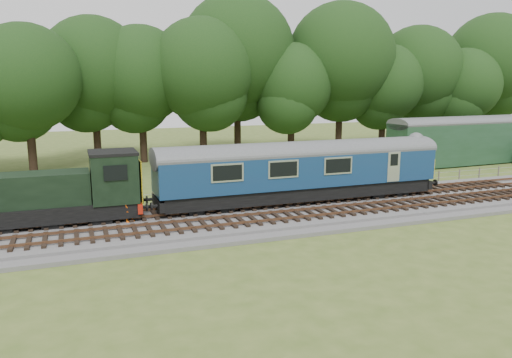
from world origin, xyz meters
name	(u,v)px	position (x,y,z in m)	size (l,w,h in m)	color
ground	(300,213)	(0.00, 0.00, 0.00)	(120.00, 120.00, 0.00)	#445B21
ballast	(300,211)	(0.00, 0.00, 0.17)	(70.00, 7.00, 0.35)	#4C4C4F
track_north	(290,202)	(0.00, 1.40, 0.42)	(67.20, 2.40, 0.21)	black
track_south	(312,213)	(0.00, -1.60, 0.42)	(67.20, 2.40, 0.21)	black
fence	(271,198)	(0.00, 4.50, 0.00)	(64.00, 0.12, 1.00)	#6B6054
tree_line	(206,161)	(0.00, 22.00, 0.00)	(70.00, 8.00, 18.00)	black
dmu_railcar	(301,166)	(0.72, 1.40, 2.61)	(18.05, 2.86, 3.88)	black
shunter_loco	(61,193)	(-13.20, 1.40, 1.97)	(8.91, 2.60, 3.38)	black
worker	(130,204)	(-9.82, 0.40, 1.33)	(0.72, 0.47, 1.96)	#EC580C
parked_coach	(471,138)	(23.34, 11.28, 2.52)	(17.67, 3.78, 4.49)	#19381F
shed	(430,149)	(20.37, 13.41, 1.26)	(3.50, 3.50, 2.48)	#19381F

